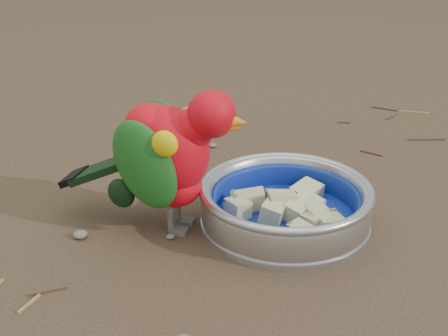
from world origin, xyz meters
name	(u,v)px	position (x,y,z in m)	size (l,w,h in m)	color
ground	(298,239)	(0.00, 0.00, 0.00)	(60.00, 60.00, 0.00)	#463325
food_bowl	(285,221)	(0.00, 0.04, 0.01)	(0.23, 0.23, 0.02)	#B2B2BA
bowl_wall	(286,201)	(0.00, 0.04, 0.04)	(0.23, 0.23, 0.04)	#B2B2BA
fruit_wedges	(286,206)	(0.00, 0.04, 0.03)	(0.14, 0.14, 0.03)	#C7C58C
lory_parrot	(169,163)	(-0.15, 0.08, 0.10)	(0.11, 0.24, 0.19)	red
ground_debris	(269,234)	(-0.03, 0.02, 0.00)	(0.90, 0.80, 0.01)	#9B7E45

